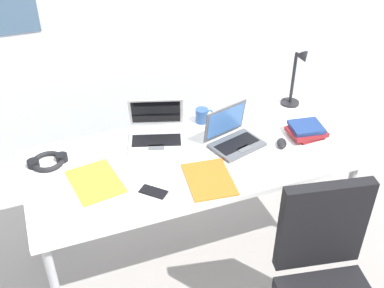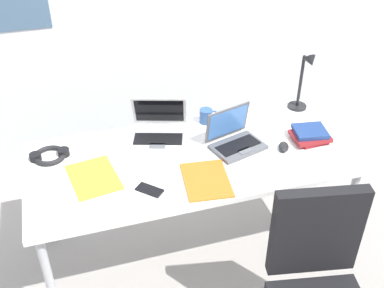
{
  "view_description": "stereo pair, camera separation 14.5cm",
  "coord_description": "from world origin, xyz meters",
  "px_view_note": "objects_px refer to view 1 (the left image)",
  "views": [
    {
      "loc": [
        -0.74,
        -1.95,
        2.28
      ],
      "look_at": [
        0.0,
        0.0,
        0.82
      ],
      "focal_mm": 43.99,
      "sensor_mm": 36.0,
      "label": 1
    },
    {
      "loc": [
        -0.61,
        -2.0,
        2.28
      ],
      "look_at": [
        0.0,
        0.0,
        0.82
      ],
      "focal_mm": 43.99,
      "sensor_mm": 36.0,
      "label": 2
    }
  ],
  "objects_px": {
    "headphones": "(48,161)",
    "coffee_mug": "(202,116)",
    "laptop_center": "(156,132)",
    "cell_phone": "(153,192)",
    "book_stack": "(306,130)",
    "desk_lamp": "(296,79)",
    "paper_folder_by_keyboard": "(95,181)",
    "laptop_near_lamp": "(233,137)",
    "paper_folder_front_left": "(209,179)",
    "computer_mouse": "(282,143)"
  },
  "relations": [
    {
      "from": "laptop_center",
      "to": "book_stack",
      "type": "distance_m",
      "value": 0.87
    },
    {
      "from": "computer_mouse",
      "to": "paper_folder_front_left",
      "type": "xyz_separation_m",
      "value": [
        -0.5,
        -0.14,
        -0.01
      ]
    },
    {
      "from": "laptop_near_lamp",
      "to": "computer_mouse",
      "type": "xyz_separation_m",
      "value": [
        0.25,
        -0.11,
        -0.03
      ]
    },
    {
      "from": "laptop_near_lamp",
      "to": "paper_folder_by_keyboard",
      "type": "xyz_separation_m",
      "value": [
        -0.8,
        -0.06,
        -0.04
      ]
    },
    {
      "from": "cell_phone",
      "to": "paper_folder_front_left",
      "type": "bearing_deg",
      "value": -46.15
    },
    {
      "from": "coffee_mug",
      "to": "book_stack",
      "type": "bearing_deg",
      "value": -34.93
    },
    {
      "from": "desk_lamp",
      "to": "headphones",
      "type": "xyz_separation_m",
      "value": [
        -1.55,
        -0.06,
        -0.18
      ]
    },
    {
      "from": "laptop_near_lamp",
      "to": "computer_mouse",
      "type": "distance_m",
      "value": 0.28
    },
    {
      "from": "cell_phone",
      "to": "paper_folder_front_left",
      "type": "distance_m",
      "value": 0.3
    },
    {
      "from": "paper_folder_by_keyboard",
      "to": "coffee_mug",
      "type": "xyz_separation_m",
      "value": [
        0.73,
        0.34,
        0.04
      ]
    },
    {
      "from": "laptop_near_lamp",
      "to": "computer_mouse",
      "type": "bearing_deg",
      "value": -24.48
    },
    {
      "from": "laptop_center",
      "to": "computer_mouse",
      "type": "distance_m",
      "value": 0.72
    },
    {
      "from": "headphones",
      "to": "cell_phone",
      "type": "bearing_deg",
      "value": -43.05
    },
    {
      "from": "desk_lamp",
      "to": "coffee_mug",
      "type": "height_order",
      "value": "desk_lamp"
    },
    {
      "from": "headphones",
      "to": "book_stack",
      "type": "distance_m",
      "value": 1.47
    },
    {
      "from": "laptop_center",
      "to": "paper_folder_front_left",
      "type": "distance_m",
      "value": 0.48
    },
    {
      "from": "laptop_center",
      "to": "headphones",
      "type": "height_order",
      "value": "laptop_center"
    },
    {
      "from": "laptop_center",
      "to": "cell_phone",
      "type": "bearing_deg",
      "value": -109.21
    },
    {
      "from": "book_stack",
      "to": "desk_lamp",
      "type": "bearing_deg",
      "value": 72.13
    },
    {
      "from": "computer_mouse",
      "to": "coffee_mug",
      "type": "relative_size",
      "value": 0.85
    },
    {
      "from": "laptop_center",
      "to": "coffee_mug",
      "type": "height_order",
      "value": "laptop_center"
    },
    {
      "from": "laptop_center",
      "to": "cell_phone",
      "type": "distance_m",
      "value": 0.48
    },
    {
      "from": "desk_lamp",
      "to": "headphones",
      "type": "height_order",
      "value": "desk_lamp"
    },
    {
      "from": "paper_folder_front_left",
      "to": "paper_folder_by_keyboard",
      "type": "bearing_deg",
      "value": 160.98
    },
    {
      "from": "computer_mouse",
      "to": "desk_lamp",
      "type": "bearing_deg",
      "value": 78.38
    },
    {
      "from": "laptop_near_lamp",
      "to": "headphones",
      "type": "relative_size",
      "value": 1.56
    },
    {
      "from": "computer_mouse",
      "to": "paper_folder_by_keyboard",
      "type": "xyz_separation_m",
      "value": [
        -1.05,
        0.05,
        -0.01
      ]
    },
    {
      "from": "book_stack",
      "to": "coffee_mug",
      "type": "xyz_separation_m",
      "value": [
        -0.51,
        0.36,
        0.01
      ]
    },
    {
      "from": "laptop_near_lamp",
      "to": "paper_folder_by_keyboard",
      "type": "height_order",
      "value": "laptop_near_lamp"
    },
    {
      "from": "headphones",
      "to": "coffee_mug",
      "type": "xyz_separation_m",
      "value": [
        0.93,
        0.1,
        0.03
      ]
    },
    {
      "from": "laptop_center",
      "to": "paper_folder_by_keyboard",
      "type": "xyz_separation_m",
      "value": [
        -0.41,
        -0.26,
        -0.04
      ]
    },
    {
      "from": "laptop_near_lamp",
      "to": "paper_folder_by_keyboard",
      "type": "relative_size",
      "value": 1.08
    },
    {
      "from": "paper_folder_front_left",
      "to": "coffee_mug",
      "type": "distance_m",
      "value": 0.56
    },
    {
      "from": "headphones",
      "to": "coffee_mug",
      "type": "height_order",
      "value": "coffee_mug"
    },
    {
      "from": "cell_phone",
      "to": "book_stack",
      "type": "height_order",
      "value": "book_stack"
    },
    {
      "from": "paper_folder_front_left",
      "to": "coffee_mug",
      "type": "xyz_separation_m",
      "value": [
        0.18,
        0.53,
        0.04
      ]
    },
    {
      "from": "laptop_near_lamp",
      "to": "cell_phone",
      "type": "height_order",
      "value": "laptop_near_lamp"
    },
    {
      "from": "paper_folder_by_keyboard",
      "to": "paper_folder_front_left",
      "type": "xyz_separation_m",
      "value": [
        0.55,
        -0.19,
        0.0
      ]
    },
    {
      "from": "paper_folder_by_keyboard",
      "to": "coffee_mug",
      "type": "bearing_deg",
      "value": 25.37
    },
    {
      "from": "headphones",
      "to": "book_stack",
      "type": "height_order",
      "value": "book_stack"
    },
    {
      "from": "laptop_center",
      "to": "headphones",
      "type": "bearing_deg",
      "value": -178.48
    },
    {
      "from": "desk_lamp",
      "to": "coffee_mug",
      "type": "xyz_separation_m",
      "value": [
        -0.62,
        0.03,
        -0.15
      ]
    },
    {
      "from": "computer_mouse",
      "to": "headphones",
      "type": "relative_size",
      "value": 0.45
    },
    {
      "from": "laptop_center",
      "to": "coffee_mug",
      "type": "xyz_separation_m",
      "value": [
        0.32,
        0.08,
        -0.0
      ]
    },
    {
      "from": "headphones",
      "to": "paper_folder_front_left",
      "type": "height_order",
      "value": "headphones"
    },
    {
      "from": "laptop_center",
      "to": "coffee_mug",
      "type": "relative_size",
      "value": 3.45
    },
    {
      "from": "desk_lamp",
      "to": "paper_folder_by_keyboard",
      "type": "xyz_separation_m",
      "value": [
        -1.34,
        -0.31,
        -0.19
      ]
    },
    {
      "from": "laptop_near_lamp",
      "to": "paper_folder_by_keyboard",
      "type": "bearing_deg",
      "value": -175.62
    },
    {
      "from": "paper_folder_by_keyboard",
      "to": "paper_folder_front_left",
      "type": "bearing_deg",
      "value": -19.02
    },
    {
      "from": "desk_lamp",
      "to": "paper_folder_by_keyboard",
      "type": "bearing_deg",
      "value": -166.94
    }
  ]
}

